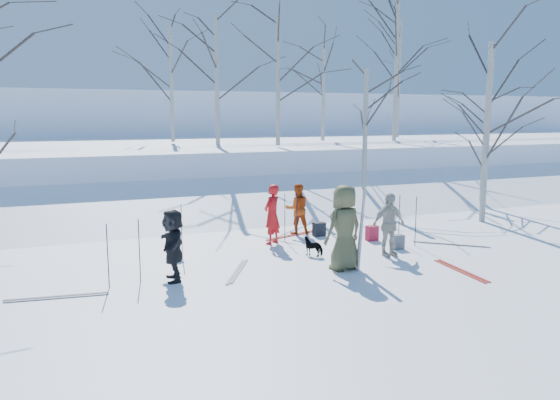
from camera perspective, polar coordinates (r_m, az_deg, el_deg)
name	(u,v)px	position (r m, az deg, el deg)	size (l,w,h in m)	color
ground	(304,263)	(13.15, 2.50, -6.55)	(120.00, 120.00, 0.00)	white
snow_ramp	(222,210)	(19.54, -6.13, -1.02)	(70.00, 9.50, 1.40)	white
snow_plateau	(168,163)	(29.10, -11.67, 3.79)	(70.00, 18.00, 2.20)	white
far_hill	(121,132)	(49.81, -16.25, 6.83)	(90.00, 30.00, 6.00)	white
skier_olive_center	(344,228)	(12.40, 6.73, -2.90)	(0.95, 0.62, 1.95)	#47472A
skier_red_north	(272,214)	(14.84, -0.83, -1.51)	(0.60, 0.39, 1.64)	red
skier_redor_behind	(297,209)	(16.12, 1.82, -0.93)	(0.73, 0.57, 1.50)	#B9420E
skier_red_seated	(176,236)	(14.10, -10.82, -3.69)	(0.60, 0.35, 0.93)	red
skier_cream_east	(389,225)	(13.86, 11.29, -2.53)	(0.93, 0.39, 1.59)	beige
skier_grey_west	(173,245)	(11.79, -11.12, -4.65)	(1.43, 0.46, 1.54)	black
dog	(314,246)	(13.73, 3.54, -4.87)	(0.25, 0.56, 0.47)	black
upright_ski_left	(361,230)	(12.33, 8.50, -3.14)	(0.07, 0.02, 1.90)	silver
upright_ski_right	(361,229)	(12.40, 8.44, -3.06)	(0.07, 0.02, 1.90)	silver
ski_pair_a	(451,245)	(15.58, 17.44, -4.46)	(1.55, 1.41, 0.02)	silver
ski_pair_b	(461,271)	(13.10, 18.35, -7.02)	(0.38, 1.91, 0.02)	#A42317
ski_pair_c	(57,297)	(11.55, -22.29, -9.38)	(1.91, 0.44, 0.02)	silver
ski_pair_d	(291,235)	(15.97, 1.18, -3.72)	(1.85, 0.84, 0.02)	#A42317
ski_pair_e	(238,271)	(12.42, -4.46, -7.44)	(1.09, 1.76, 0.02)	silver
ski_pole_a	(416,221)	(15.10, 14.00, -2.16)	(0.02, 0.02, 1.34)	black
ski_pole_b	(139,250)	(11.92, -14.48, -5.13)	(0.02, 0.02, 1.34)	black
ski_pole_c	(108,256)	(11.62, -17.55, -5.62)	(0.02, 0.02, 1.34)	black
ski_pole_d	(297,214)	(15.69, 1.77, -1.49)	(0.02, 0.02, 1.34)	black
ski_pole_e	(399,219)	(15.28, 12.34, -1.98)	(0.02, 0.02, 1.34)	black
ski_pole_f	(285,218)	(15.17, 0.51, -1.85)	(0.02, 0.02, 1.34)	black
ski_pole_g	(182,232)	(13.59, -10.24, -3.26)	(0.02, 0.02, 1.34)	black
backpack_red	(372,233)	(15.56, 9.59, -3.43)	(0.32, 0.22, 0.42)	#AB1A32
backpack_grey	(398,242)	(14.72, 12.22, -4.30)	(0.30, 0.20, 0.38)	#54575C
backpack_dark	(319,229)	(15.95, 4.11, -3.06)	(0.34, 0.24, 0.40)	black
birch_plateau_b	(278,82)	(23.66, -0.22, 12.19)	(4.32, 4.32, 5.31)	silver
birch_plateau_c	(399,80)	(32.96, 12.30, 12.16)	(5.20, 5.20, 6.57)	silver
birch_plateau_d	(217,81)	(23.89, -6.62, 12.26)	(4.41, 4.41, 5.44)	silver
birch_plateau_e	(171,85)	(27.27, -11.28, 11.73)	(4.41, 4.41, 5.45)	silver
birch_plateau_f	(396,71)	(28.00, 12.04, 13.07)	(5.39, 5.39, 6.85)	silver
birch_plateau_g	(323,93)	(27.90, 4.55, 11.04)	(3.89, 3.89, 4.71)	silver
birch_edge_b	(487,134)	(18.98, 20.80, 6.50)	(4.65, 4.65, 5.79)	silver
birch_edge_c	(484,152)	(22.17, 20.56, 4.68)	(3.52, 3.52, 4.17)	silver
birch_edge_e	(365,139)	(20.92, 8.87, 6.29)	(4.22, 4.22, 5.17)	silver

